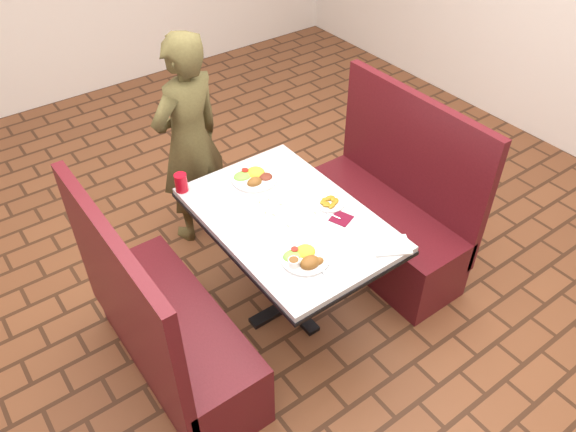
# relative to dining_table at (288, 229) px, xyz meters

# --- Properties ---
(room) EXTENTS (7.00, 7.04, 2.82)m
(room) POSITION_rel_dining_table_xyz_m (0.00, 0.00, 1.26)
(room) COLOR brown
(room) RESTS_ON ground
(dining_table) EXTENTS (0.81, 1.21, 0.75)m
(dining_table) POSITION_rel_dining_table_xyz_m (0.00, 0.00, 0.00)
(dining_table) COLOR silver
(dining_table) RESTS_ON ground
(booth_bench_left) EXTENTS (0.47, 1.20, 1.17)m
(booth_bench_left) POSITION_rel_dining_table_xyz_m (-0.80, 0.00, -0.32)
(booth_bench_left) COLOR #5C151B
(booth_bench_left) RESTS_ON ground
(booth_bench_right) EXTENTS (0.47, 1.20, 1.17)m
(booth_bench_right) POSITION_rel_dining_table_xyz_m (0.80, 0.00, -0.32)
(booth_bench_right) COLOR #5C151B
(booth_bench_right) RESTS_ON ground
(diner_person) EXTENTS (0.62, 0.48, 1.50)m
(diner_person) POSITION_rel_dining_table_xyz_m (-0.07, 0.99, 0.09)
(diner_person) COLOR brown
(diner_person) RESTS_ON ground
(near_dinner_plate) EXTENTS (0.25, 0.25, 0.08)m
(near_dinner_plate) POSITION_rel_dining_table_xyz_m (-0.14, -0.33, 0.12)
(near_dinner_plate) COLOR white
(near_dinner_plate) RESTS_ON dining_table
(far_dinner_plate) EXTENTS (0.28, 0.28, 0.07)m
(far_dinner_plate) POSITION_rel_dining_table_xyz_m (0.04, 0.40, 0.12)
(far_dinner_plate) COLOR white
(far_dinner_plate) RESTS_ON dining_table
(plantain_plate) EXTENTS (0.16, 0.16, 0.03)m
(plantain_plate) POSITION_rel_dining_table_xyz_m (0.25, -0.06, 0.11)
(plantain_plate) COLOR white
(plantain_plate) RESTS_ON dining_table
(maroon_napkin) EXTENTS (0.14, 0.14, 0.00)m
(maroon_napkin) POSITION_rel_dining_table_xyz_m (0.22, -0.19, 0.10)
(maroon_napkin) COLOR maroon
(maroon_napkin) RESTS_ON dining_table
(spoon_utensil) EXTENTS (0.04, 0.11, 0.00)m
(spoon_utensil) POSITION_rel_dining_table_xyz_m (0.20, -0.14, 0.10)
(spoon_utensil) COLOR silver
(spoon_utensil) RESTS_ON dining_table
(red_tumbler) EXTENTS (0.07, 0.07, 0.11)m
(red_tumbler) POSITION_rel_dining_table_xyz_m (-0.36, 0.55, 0.15)
(red_tumbler) COLOR red
(red_tumbler) RESTS_ON dining_table
(paper_napkin) EXTENTS (0.24, 0.22, 0.01)m
(paper_napkin) POSITION_rel_dining_table_xyz_m (0.29, -0.51, 0.10)
(paper_napkin) COLOR white
(paper_napkin) RESTS_ON dining_table
(knife_utensil) EXTENTS (0.05, 0.16, 0.00)m
(knife_utensil) POSITION_rel_dining_table_xyz_m (-0.10, -0.39, 0.11)
(knife_utensil) COLOR silver
(knife_utensil) RESTS_ON dining_table
(fork_utensil) EXTENTS (0.04, 0.15, 0.00)m
(fork_utensil) POSITION_rel_dining_table_xyz_m (-0.13, -0.39, 0.11)
(fork_utensil) COLOR #BCBCC1
(fork_utensil) RESTS_ON dining_table
(lettuce_shreds) EXTENTS (0.28, 0.32, 0.00)m
(lettuce_shreds) POSITION_rel_dining_table_xyz_m (0.04, 0.06, 0.10)
(lettuce_shreds) COLOR #9ECF52
(lettuce_shreds) RESTS_ON dining_table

